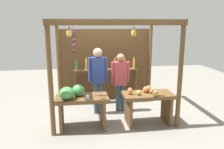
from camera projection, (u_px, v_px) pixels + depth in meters
name	position (u px, v px, depth m)	size (l,w,h in m)	color
ground_plane	(111.00, 112.00, 5.88)	(12.00, 12.00, 0.00)	gray
market_stall	(108.00, 57.00, 6.01)	(2.85, 2.18, 2.36)	brown
fruit_counter_left	(79.00, 101.00, 4.86)	(1.15, 0.64, 0.99)	brown
fruit_counter_right	(148.00, 101.00, 5.12)	(1.15, 0.64, 0.88)	brown
bottle_shelf_unit	(106.00, 76.00, 6.44)	(1.82, 0.22, 1.35)	brown
vendor_man	(98.00, 75.00, 5.58)	(0.48, 0.23, 1.69)	#3B535F
vendor_woman	(120.00, 77.00, 5.77)	(0.48, 0.21, 1.53)	#304C50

